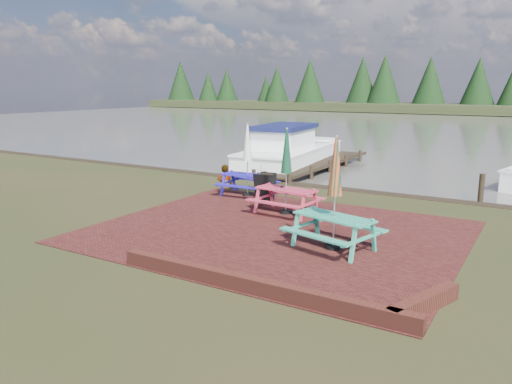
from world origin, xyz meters
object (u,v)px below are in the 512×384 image
object	(u,v)px
boat_jetty	(290,153)
chalkboard	(265,187)
jetty	(316,164)
person	(225,165)
picnic_table_red	(286,185)
picnic_table_teal	(334,211)
picnic_table_blue	(248,171)

from	to	relation	value
boat_jetty	chalkboard	bearing A→B (deg)	-74.13
boat_jetty	jetty	bearing A→B (deg)	-14.50
chalkboard	person	world-z (taller)	person
picnic_table_red	boat_jetty	world-z (taller)	picnic_table_red
picnic_table_teal	picnic_table_blue	distance (m)	6.05
jetty	person	distance (m)	6.19
picnic_table_blue	chalkboard	xyz separation A→B (m)	(0.97, -0.50, -0.37)
picnic_table_blue	jetty	bearing A→B (deg)	91.67
picnic_table_teal	person	size ratio (longest dim) A/B	1.59
chalkboard	boat_jetty	xyz separation A→B (m)	(-3.06, 7.71, 0.00)
boat_jetty	picnic_table_red	bearing A→B (deg)	-69.26
picnic_table_blue	person	world-z (taller)	picnic_table_blue
picnic_table_red	jetty	xyz separation A→B (m)	(-2.86, 8.51, -0.76)
picnic_table_teal	jetty	world-z (taller)	picnic_table_teal
person	picnic_table_red	bearing A→B (deg)	130.18
chalkboard	jetty	world-z (taller)	chalkboard
picnic_table_blue	person	bearing A→B (deg)	146.72
picnic_table_teal	boat_jetty	size ratio (longest dim) A/B	0.32
picnic_table_blue	jetty	world-z (taller)	picnic_table_blue
person	chalkboard	bearing A→B (deg)	133.52
person	picnic_table_teal	bearing A→B (deg)	125.49
picnic_table_red	picnic_table_blue	bearing A→B (deg)	150.99
picnic_table_red	picnic_table_teal	bearing A→B (deg)	-38.51
picnic_table_teal	picnic_table_red	size ratio (longest dim) A/B	1.04
picnic_table_red	chalkboard	bearing A→B (deg)	146.73
picnic_table_red	person	xyz separation A→B (m)	(-3.81, 2.43, -0.06)
picnic_table_blue	chalkboard	size ratio (longest dim) A/B	2.60
jetty	person	world-z (taller)	person
chalkboard	person	distance (m)	2.89
picnic_table_red	boat_jetty	bearing A→B (deg)	121.54
chalkboard	boat_jetty	distance (m)	8.30
chalkboard	picnic_table_blue	bearing A→B (deg)	150.05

